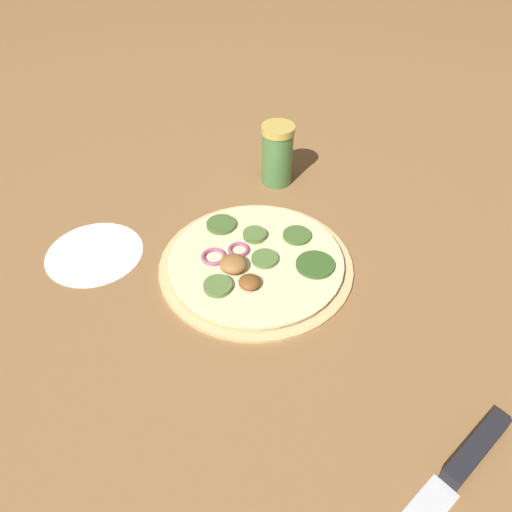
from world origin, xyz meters
The scene contains 5 objects.
ground_plane centered at (0.00, 0.00, 0.00)m, with size 3.00×3.00×0.00m, color olive.
pizza centered at (0.00, 0.00, 0.01)m, with size 0.28×0.28×0.03m.
knife centered at (0.24, -0.27, 0.01)m, with size 0.21×0.25×0.02m.
spice_jar centered at (0.00, 0.22, 0.05)m, with size 0.06×0.06×0.11m.
flour_patch centered at (-0.24, -0.01, 0.00)m, with size 0.14×0.14×0.00m.
Camera 1 is at (0.09, -0.51, 0.50)m, focal length 35.00 mm.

